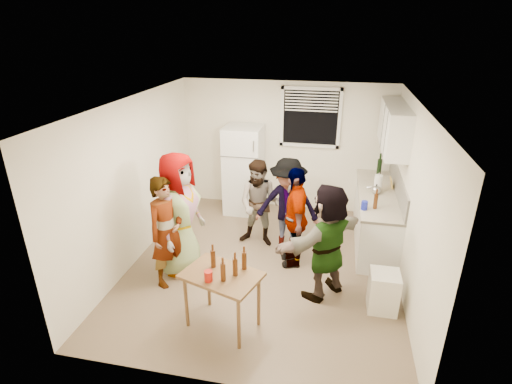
% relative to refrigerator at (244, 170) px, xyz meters
% --- Properties ---
extents(room, '(4.00, 4.50, 2.50)m').
position_rel_refrigerator_xyz_m(room, '(0.75, -1.88, -0.85)').
color(room, white).
rests_on(room, ground).
extents(window, '(1.12, 0.10, 1.06)m').
position_rel_refrigerator_xyz_m(window, '(1.20, 0.33, 1.00)').
color(window, white).
rests_on(window, room).
extents(refrigerator, '(0.70, 0.70, 1.70)m').
position_rel_refrigerator_xyz_m(refrigerator, '(0.00, 0.00, 0.00)').
color(refrigerator, white).
rests_on(refrigerator, ground).
extents(counter_lower, '(0.60, 2.20, 0.86)m').
position_rel_refrigerator_xyz_m(counter_lower, '(2.45, -0.73, -0.42)').
color(counter_lower, white).
rests_on(counter_lower, ground).
extents(countertop, '(0.64, 2.22, 0.04)m').
position_rel_refrigerator_xyz_m(countertop, '(2.45, -0.73, 0.03)').
color(countertop, '#BCB19A').
rests_on(countertop, counter_lower).
extents(backsplash, '(0.03, 2.20, 0.36)m').
position_rel_refrigerator_xyz_m(backsplash, '(2.74, -0.73, 0.23)').
color(backsplash, '#A5A096').
rests_on(backsplash, countertop).
extents(upper_cabinets, '(0.34, 1.60, 0.70)m').
position_rel_refrigerator_xyz_m(upper_cabinets, '(2.58, -0.53, 1.10)').
color(upper_cabinets, white).
rests_on(upper_cabinets, room).
extents(kettle, '(0.26, 0.24, 0.18)m').
position_rel_refrigerator_xyz_m(kettle, '(2.40, -0.80, 0.05)').
color(kettle, silver).
rests_on(kettle, countertop).
extents(paper_towel, '(0.13, 0.13, 0.28)m').
position_rel_refrigerator_xyz_m(paper_towel, '(2.43, -0.69, 0.05)').
color(paper_towel, white).
rests_on(paper_towel, countertop).
extents(wine_bottle, '(0.08, 0.08, 0.32)m').
position_rel_refrigerator_xyz_m(wine_bottle, '(2.50, 0.06, 0.05)').
color(wine_bottle, black).
rests_on(wine_bottle, countertop).
extents(beer_bottle_counter, '(0.06, 0.06, 0.23)m').
position_rel_refrigerator_xyz_m(beer_bottle_counter, '(2.35, -1.38, 0.05)').
color(beer_bottle_counter, '#47230C').
rests_on(beer_bottle_counter, countertop).
extents(blue_cup, '(0.10, 0.10, 0.13)m').
position_rel_refrigerator_xyz_m(blue_cup, '(2.19, -1.45, 0.05)').
color(blue_cup, '#1821A4').
rests_on(blue_cup, countertop).
extents(picture_frame, '(0.02, 0.19, 0.16)m').
position_rel_refrigerator_xyz_m(picture_frame, '(2.67, -0.46, 0.13)').
color(picture_frame, gold).
rests_on(picture_frame, countertop).
extents(trash_bin, '(0.37, 0.37, 0.54)m').
position_rel_refrigerator_xyz_m(trash_bin, '(2.46, -2.56, -0.60)').
color(trash_bin, white).
rests_on(trash_bin, ground).
extents(serving_table, '(1.03, 0.84, 0.75)m').
position_rel_refrigerator_xyz_m(serving_table, '(0.51, -3.28, -0.85)').
color(serving_table, brown).
rests_on(serving_table, ground).
extents(beer_bottle_table, '(0.06, 0.06, 0.23)m').
position_rel_refrigerator_xyz_m(beer_bottle_table, '(0.56, -3.39, -0.10)').
color(beer_bottle_table, '#47230C').
rests_on(beer_bottle_table, serving_table).
extents(red_cup, '(0.10, 0.10, 0.13)m').
position_rel_refrigerator_xyz_m(red_cup, '(0.40, -3.43, -0.10)').
color(red_cup, '#A6160B').
rests_on(red_cup, serving_table).
extents(guest_grey, '(2.01, 1.27, 0.59)m').
position_rel_refrigerator_xyz_m(guest_grey, '(-0.42, -2.24, -0.85)').
color(guest_grey, gray).
rests_on(guest_grey, ground).
extents(guest_stripe, '(1.72, 1.23, 0.39)m').
position_rel_refrigerator_xyz_m(guest_stripe, '(-0.49, -2.55, -0.85)').
color(guest_stripe, '#141933').
rests_on(guest_stripe, ground).
extents(guest_back_left, '(0.85, 1.54, 0.56)m').
position_rel_refrigerator_xyz_m(guest_back_left, '(0.56, -1.23, -0.85)').
color(guest_back_left, brown).
rests_on(guest_back_left, ground).
extents(guest_back_right, '(1.04, 1.59, 0.59)m').
position_rel_refrigerator_xyz_m(guest_back_right, '(1.03, -1.32, -0.85)').
color(guest_back_right, '#3F3F43').
rests_on(guest_back_right, ground).
extents(guest_black, '(1.73, 1.23, 0.38)m').
position_rel_refrigerator_xyz_m(guest_black, '(1.19, -1.69, -0.85)').
color(guest_black, black).
rests_on(guest_black, ground).
extents(guest_orange, '(2.21, 2.20, 0.48)m').
position_rel_refrigerator_xyz_m(guest_orange, '(1.69, -2.38, -0.85)').
color(guest_orange, '#E28055').
rests_on(guest_orange, ground).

